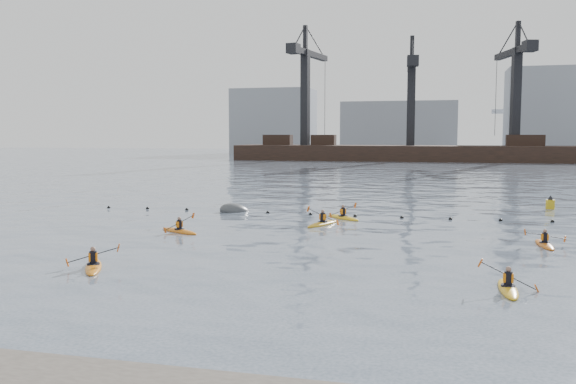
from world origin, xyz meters
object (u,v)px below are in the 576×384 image
object	(u,v)px
mooring_buoy	(235,211)
nav_buoy	(550,204)
kayaker_2	(179,230)
kayaker_4	(545,244)
kayaker_3	(323,223)
kayaker_5	(343,217)
kayaker_0	(93,266)
kayaker_1	(508,288)

from	to	relation	value
mooring_buoy	nav_buoy	size ratio (longest dim) A/B	1.99
mooring_buoy	nav_buoy	world-z (taller)	nav_buoy
kayaker_2	kayaker_4	world-z (taller)	kayaker_2
kayaker_3	kayaker_5	size ratio (longest dim) A/B	1.21
nav_buoy	kayaker_0	bearing A→B (deg)	-129.58
kayaker_1	kayaker_2	xyz separation A→B (m)	(-16.15, 8.81, 0.00)
nav_buoy	mooring_buoy	bearing A→B (deg)	-161.99
kayaker_4	nav_buoy	bearing A→B (deg)	-104.91
kayaker_0	kayaker_2	bearing A→B (deg)	63.64
kayaker_3	kayaker_4	xyz separation A→B (m)	(11.63, -4.07, -0.01)
kayaker_2	nav_buoy	bearing A→B (deg)	-23.36
kayaker_0	kayaker_5	world-z (taller)	kayaker_5
nav_buoy	kayaker_5	bearing A→B (deg)	-147.67
kayaker_3	nav_buoy	bearing A→B (deg)	59.45
kayaker_4	nav_buoy	world-z (taller)	nav_buoy
kayaker_2	mooring_buoy	world-z (taller)	kayaker_2
kayaker_0	kayaker_1	world-z (taller)	kayaker_1
kayaker_1	nav_buoy	size ratio (longest dim) A/B	2.61
mooring_buoy	kayaker_0	bearing A→B (deg)	-88.55
kayaker_0	kayaker_5	size ratio (longest dim) A/B	1.12
kayaker_3	kayaker_4	bearing A→B (deg)	1.22
kayaker_3	mooring_buoy	bearing A→B (deg)	167.45
kayaker_2	kayaker_0	bearing A→B (deg)	-147.57
nav_buoy	kayaker_3	bearing A→B (deg)	-141.06
kayaker_0	kayaker_4	size ratio (longest dim) A/B	1.03
kayaker_3	kayaker_0	bearing A→B (deg)	-95.18
kayaker_5	kayaker_4	bearing A→B (deg)	-79.40
kayaker_3	kayaker_1	bearing A→B (deg)	-35.41
kayaker_5	kayaker_1	bearing A→B (deg)	-109.54
kayaker_0	kayaker_3	size ratio (longest dim) A/B	0.93
mooring_buoy	nav_buoy	bearing A→B (deg)	18.01
mooring_buoy	kayaker_2	bearing A→B (deg)	-89.92
kayaker_0	kayaker_3	distance (m)	15.31
kayaker_4	kayaker_5	world-z (taller)	kayaker_5
kayaker_3	kayaker_4	distance (m)	12.32
kayaker_4	kayaker_3	bearing A→B (deg)	-24.33
kayaker_0	kayaker_1	bearing A→B (deg)	-27.66
kayaker_0	kayaker_2	distance (m)	9.23
kayaker_1	kayaker_4	world-z (taller)	kayaker_1
kayaker_0	kayaker_5	distance (m)	18.32
kayaker_5	kayaker_0	bearing A→B (deg)	-160.22
kayaker_0	kayaker_2	size ratio (longest dim) A/B	1.04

